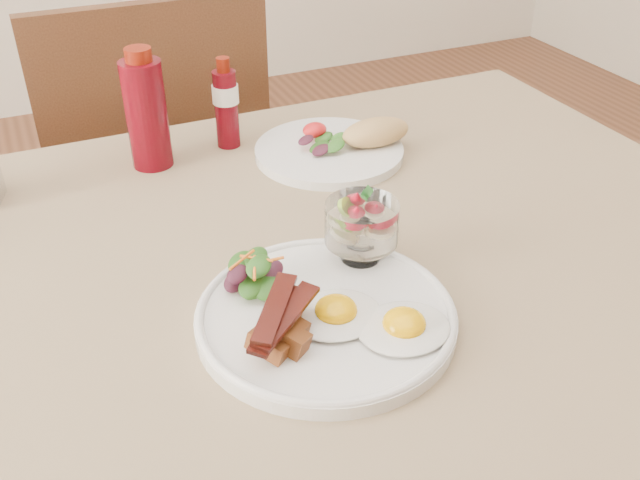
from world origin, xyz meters
The scene contains 10 objects.
table centered at (0.00, 0.00, 0.66)m, with size 1.33×0.88×0.75m.
chair_far centered at (0.00, 0.66, 0.52)m, with size 0.42×0.42×0.93m.
main_plate centered at (0.02, -0.13, 0.76)m, with size 0.28×0.28×0.02m, color white.
fried_eggs centered at (0.06, -0.17, 0.78)m, with size 0.16×0.14×0.03m.
bacon_potato_pile centered at (-0.04, -0.16, 0.79)m, with size 0.10×0.10×0.04m.
side_salad centered at (-0.03, -0.07, 0.79)m, with size 0.08×0.07×0.04m.
fruit_cup centered at (0.10, -0.06, 0.82)m, with size 0.09×0.09×0.09m.
second_plate centered at (0.21, 0.23, 0.77)m, with size 0.25×0.23×0.06m.
ketchup_bottle centered at (-0.06, 0.31, 0.84)m, with size 0.07×0.07×0.18m.
hot_sauce_bottle centered at (0.06, 0.33, 0.82)m, with size 0.05×0.05×0.14m.
Camera 1 is at (-0.22, -0.67, 1.25)m, focal length 40.00 mm.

